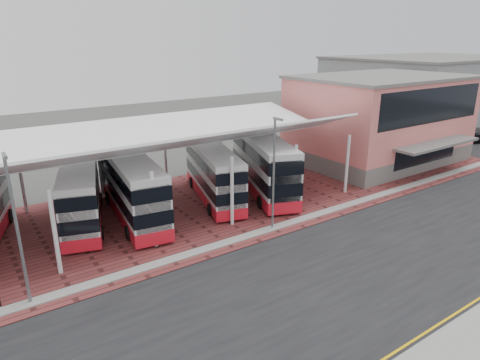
# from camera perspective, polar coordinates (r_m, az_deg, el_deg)

# --- Properties ---
(ground) EXTENTS (140.00, 140.00, 0.00)m
(ground) POSITION_cam_1_polar(r_m,az_deg,el_deg) (25.71, 9.76, -12.39)
(ground) COLOR #41433E
(road) EXTENTS (120.00, 14.00, 0.02)m
(road) POSITION_cam_1_polar(r_m,az_deg,el_deg) (25.12, 11.39, -13.28)
(road) COLOR black
(road) RESTS_ON ground
(forecourt) EXTENTS (72.00, 16.00, 0.06)m
(forecourt) POSITION_cam_1_polar(r_m,az_deg,el_deg) (36.03, -2.37, -2.74)
(forecourt) COLOR brown
(forecourt) RESTS_ON ground
(north_kerb) EXTENTS (120.00, 0.80, 0.14)m
(north_kerb) POSITION_cam_1_polar(r_m,az_deg,el_deg) (29.82, 1.42, -7.38)
(north_kerb) COLOR gray
(north_kerb) RESTS_ON ground
(yellow_line_near) EXTENTS (120.00, 0.12, 0.01)m
(yellow_line_near) POSITION_cam_1_polar(r_m,az_deg,el_deg) (22.21, 23.13, -19.26)
(yellow_line_near) COLOR #EEB100
(yellow_line_near) RESTS_ON road
(yellow_line_far) EXTENTS (120.00, 0.12, 0.01)m
(yellow_line_far) POSITION_cam_1_polar(r_m,az_deg,el_deg) (22.33, 22.46, -18.94)
(yellow_line_far) COLOR #EEB100
(yellow_line_far) RESTS_ON road
(canopy) EXTENTS (37.00, 11.63, 7.07)m
(canopy) POSITION_cam_1_polar(r_m,az_deg,el_deg) (31.83, -15.74, 4.58)
(canopy) COLOR silver
(canopy) RESTS_ON ground
(terminal) EXTENTS (18.40, 14.40, 9.25)m
(terminal) POSITION_cam_1_polar(r_m,az_deg,el_deg) (49.42, 18.16, 7.80)
(terminal) COLOR slate
(terminal) RESTS_ON ground
(warehouse) EXTENTS (30.50, 20.50, 10.25)m
(warehouse) POSITION_cam_1_polar(r_m,az_deg,el_deg) (75.46, 23.96, 10.95)
(warehouse) COLOR gray
(warehouse) RESTS_ON ground
(lamp_west) EXTENTS (0.16, 0.90, 8.07)m
(lamp_west) POSITION_cam_1_polar(r_m,az_deg,el_deg) (23.48, -27.60, -5.56)
(lamp_west) COLOR slate
(lamp_west) RESTS_ON ground
(lamp_east) EXTENTS (0.16, 0.90, 8.07)m
(lamp_east) POSITION_cam_1_polar(r_m,az_deg,el_deg) (29.43, 4.55, 1.21)
(lamp_east) COLOR slate
(lamp_east) RESTS_ON ground
(bus_2) EXTENTS (5.43, 10.87, 4.38)m
(bus_2) POSITION_cam_1_polar(r_m,az_deg,el_deg) (33.11, -20.43, -1.83)
(bus_2) COLOR silver
(bus_2) RESTS_ON forecourt
(bus_3) EXTENTS (4.18, 11.63, 4.69)m
(bus_3) POSITION_cam_1_polar(r_m,az_deg,el_deg) (32.81, -14.11, -1.09)
(bus_3) COLOR silver
(bus_3) RESTS_ON forecourt
(bus_4) EXTENTS (5.36, 10.86, 4.37)m
(bus_4) POSITION_cam_1_polar(r_m,az_deg,el_deg) (35.67, -3.53, 0.77)
(bus_4) COLOR silver
(bus_4) RESTS_ON forecourt
(bus_5) EXTENTS (6.82, 12.09, 4.90)m
(bus_5) POSITION_cam_1_polar(r_m,az_deg,el_deg) (37.36, 3.13, 2.03)
(bus_5) COLOR silver
(bus_5) RESTS_ON forecourt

